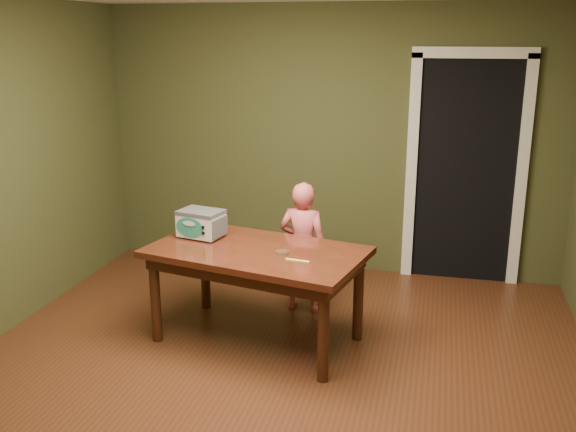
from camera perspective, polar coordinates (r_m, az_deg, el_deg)
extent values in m
plane|color=#532C17|center=(4.45, -2.37, -15.44)|extent=(5.00, 5.00, 0.00)
cube|color=#414324|center=(6.32, 3.74, 6.66)|extent=(4.50, 0.02, 2.60)
cube|color=black|center=(6.57, 15.42, 4.26)|extent=(0.90, 0.60, 2.10)
cube|color=black|center=(6.27, 15.49, 3.70)|extent=(0.90, 0.02, 2.10)
cube|color=white|center=(6.25, 10.91, 3.97)|extent=(0.10, 0.06, 2.20)
cube|color=white|center=(6.29, 20.05, 3.36)|extent=(0.10, 0.06, 2.20)
cube|color=white|center=(6.12, 16.27, 13.78)|extent=(1.10, 0.06, 0.10)
cube|color=#39190C|center=(4.85, -2.82, -3.22)|extent=(1.75, 1.22, 0.05)
cube|color=#381B0E|center=(4.87, -2.81, -4.06)|extent=(1.61, 1.08, 0.10)
cylinder|color=#381B0E|center=(5.07, -11.70, -7.20)|extent=(0.08, 0.08, 0.70)
cylinder|color=#381B0E|center=(5.60, -7.38, -4.75)|extent=(0.08, 0.08, 0.70)
cylinder|color=#381B0E|center=(4.42, 3.16, -10.46)|extent=(0.08, 0.08, 0.70)
cylinder|color=#381B0E|center=(5.02, 6.27, -7.21)|extent=(0.08, 0.08, 0.70)
cylinder|color=#4C4F54|center=(5.17, -9.48, -1.84)|extent=(0.02, 0.02, 0.01)
cylinder|color=#4C4F54|center=(5.30, -8.37, -1.32)|extent=(0.02, 0.02, 0.01)
cylinder|color=#4C4F54|center=(5.02, -6.94, -2.27)|extent=(0.02, 0.02, 0.01)
cylinder|color=#4C4F54|center=(5.16, -5.86, -1.72)|extent=(0.02, 0.02, 0.01)
cube|color=white|center=(5.13, -7.71, -0.72)|extent=(0.37, 0.30, 0.19)
cube|color=#4C4F54|center=(5.10, -7.76, 0.35)|extent=(0.38, 0.31, 0.03)
cube|color=#4C4F54|center=(5.23, -9.29, -0.48)|extent=(0.06, 0.21, 0.14)
cube|color=#4C4F54|center=(5.04, -6.08, -0.97)|extent=(0.06, 0.21, 0.14)
ellipsoid|color=#288C71|center=(5.05, -8.74, -1.03)|extent=(0.25, 0.06, 0.16)
cylinder|color=black|center=(4.97, -7.56, -1.00)|extent=(0.02, 0.02, 0.02)
cylinder|color=black|center=(4.99, -7.54, -1.52)|extent=(0.02, 0.02, 0.02)
cylinder|color=silver|center=(4.73, -0.54, -3.26)|extent=(0.10, 0.10, 0.02)
cylinder|color=#502B1A|center=(4.73, -0.54, -3.18)|extent=(0.09, 0.09, 0.01)
cube|color=#EAE666|center=(4.58, 0.85, -3.97)|extent=(0.18, 0.05, 0.01)
imported|color=#E75F65|center=(5.43, 1.34, -2.82)|extent=(0.44, 0.31, 1.14)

